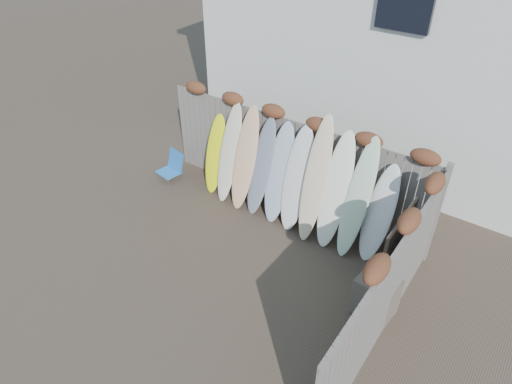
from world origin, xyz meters
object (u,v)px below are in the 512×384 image
Objects in this scene: beach_chair at (172,166)px; surfboard_0 at (215,154)px; wooden_crate at (376,296)px; lattice_panel at (393,261)px.

surfboard_0 is at bearing 13.86° from beach_chair.
wooden_crate is (5.48, -1.04, 0.06)m from beach_chair.
wooden_crate is 0.40× the size of lattice_panel.
surfboard_0 is at bearing 163.27° from wooden_crate.
wooden_crate is 0.40× the size of surfboard_0.
beach_chair is at bearing 169.25° from wooden_crate.
lattice_panel is (5.53, -0.69, 0.60)m from beach_chair.
beach_chair is 5.58m from wooden_crate.
surfboard_0 is at bearing 168.00° from lattice_panel.
lattice_panel is (0.06, 0.35, 0.54)m from wooden_crate.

